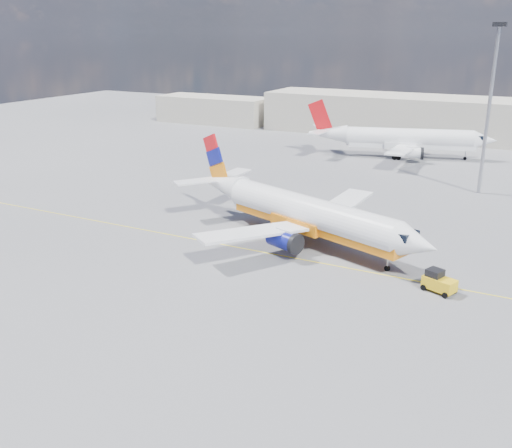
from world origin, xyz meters
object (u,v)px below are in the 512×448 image
at_px(gse_tug, 439,282).
at_px(traffic_cone, 214,242).
at_px(second_jet, 403,139).
at_px(main_jet, 303,213).

relative_size(gse_tug, traffic_cone, 5.55).
xyz_separation_m(second_jet, traffic_cone, (-6.69, -50.34, -2.90)).
height_order(second_jet, traffic_cone, second_jet).
bearing_deg(traffic_cone, second_jet, 82.43).
xyz_separation_m(main_jet, gse_tug, (14.42, -5.70, -2.25)).
xyz_separation_m(second_jet, gse_tug, (15.43, -51.33, -2.28)).
height_order(main_jet, gse_tug, main_jet).
distance_m(second_jet, gse_tug, 53.65).
xyz_separation_m(gse_tug, traffic_cone, (-22.13, 0.99, -0.61)).
bearing_deg(traffic_cone, main_jet, 31.42).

